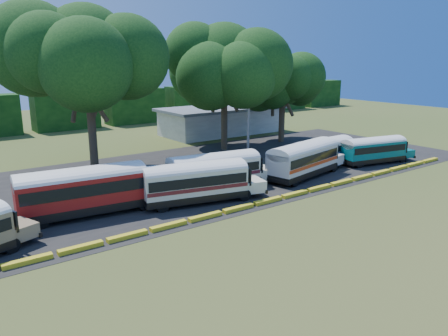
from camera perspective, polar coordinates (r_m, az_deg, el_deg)
ground at (r=33.44m, az=4.96°, el=-5.48°), size 160.00×160.00×0.00m
asphalt_strip at (r=43.26m, az=-4.50°, el=-0.87°), size 64.00×24.00×0.02m
curb at (r=34.10m, az=3.86°, el=-4.79°), size 53.70×0.45×0.30m
terminal_building at (r=66.84m, az=-0.24°, el=6.30°), size 19.00×9.00×4.00m
treeline_backdrop at (r=75.05m, az=-19.97°, el=7.07°), size 130.00×4.00×6.00m
bus_red at (r=33.14m, az=-17.57°, el=-2.50°), size 11.29×3.90×3.64m
bus_cream_west at (r=34.41m, az=-3.57°, el=-1.60°), size 10.38×4.71×3.32m
bus_cream_east at (r=38.01m, az=-1.05°, el=-0.11°), size 10.11×3.82×3.24m
bus_white_red at (r=42.44m, az=10.47°, el=1.35°), size 10.84×4.67×3.46m
bus_white_blue at (r=47.93m, az=13.04°, el=2.32°), size 9.00×2.52×2.93m
bus_teal at (r=50.03m, az=19.08°, el=2.41°), size 9.18×3.99×2.93m
tree_west at (r=43.88m, az=-17.56°, el=14.33°), size 11.70×11.70×16.15m
tree_center at (r=54.04m, az=0.03°, el=13.78°), size 12.36×12.36×15.39m
tree_east at (r=59.93m, az=7.71°, el=11.21°), size 8.98×8.98×11.57m
utility_pole at (r=50.40m, az=3.19°, el=6.17°), size 1.60×0.30×8.18m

